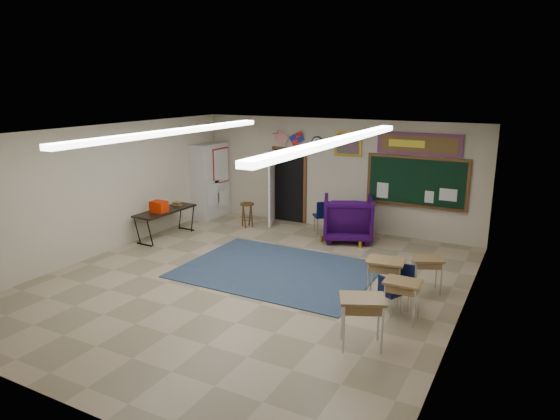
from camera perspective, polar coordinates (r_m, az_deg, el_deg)
The scene contains 25 objects.
floor at distance 10.24m, azimuth -3.43°, elevation -8.17°, with size 9.00×9.00×0.00m, color #9D896C.
back_wall at distance 13.71m, azimuth 6.36°, elevation 4.08°, with size 8.00×0.04×3.00m, color #B2A991.
front_wall at distance 6.57m, azimuth -24.80°, elevation -8.55°, with size 8.00×0.04×3.00m, color #B2A991.
left_wall at distance 12.30m, azimuth -19.66°, elevation 2.16°, with size 0.04×9.00×3.00m, color #B2A991.
right_wall at distance 8.45m, azimuth 20.26°, elevation -3.15°, with size 0.04×9.00×3.00m, color #B2A991.
ceiling at distance 9.51m, azimuth -3.69°, elevation 8.79°, with size 8.00×9.00×0.04m, color white.
area_rug at distance 10.78m, azimuth -0.28°, elevation -6.90°, with size 4.00×3.00×0.02m, color #2D3E56.
fluorescent_strips at distance 9.51m, azimuth -3.69°, elevation 8.43°, with size 3.86×6.00×0.10m, color white, non-canonical shape.
doorway at distance 14.28m, azimuth 0.48°, elevation 2.76°, with size 1.10×0.89×2.16m.
chalkboard at distance 13.04m, azimuth 15.30°, elevation 2.98°, with size 2.55×0.14×1.30m.
bulletin_board at distance 12.90m, azimuth 15.59°, elevation 7.28°, with size 2.10×0.05×0.55m.
framed_art_print at distance 13.43m, azimuth 7.80°, elevation 7.49°, with size 0.75×0.05×0.65m.
wall_clock at distance 13.77m, azimuth 4.26°, elevation 7.75°, with size 0.32×0.05×0.32m.
wall_flags at distance 14.10m, azimuth 1.04°, elevation 8.46°, with size 1.16×0.06×0.70m, color red, non-canonical shape.
storage_cabinet at distance 15.00m, azimuth -7.93°, elevation 3.34°, with size 0.59×1.25×2.20m.
wingback_armchair at distance 12.82m, azimuth 7.78°, elevation -0.95°, with size 1.21×1.25×1.14m, color #200534.
student_chair_reading at distance 13.38m, azimuth 4.84°, elevation -0.75°, with size 0.45×0.45×0.90m, color black, non-canonical shape.
student_chair_desk_a at distance 8.99m, azimuth 12.52°, elevation -9.38°, with size 0.35×0.35×0.70m, color black, non-canonical shape.
student_chair_desk_b at distance 9.22m, azimuth 13.80°, elevation -8.59°, with size 0.39×0.39×0.77m, color black, non-canonical shape.
student_desk_front_left at distance 9.41m, azimuth 11.87°, elevation -7.61°, with size 0.73×0.58×0.80m.
student_desk_front_right at distance 10.02m, azimuth 16.38°, elevation -6.90°, with size 0.70×0.64×0.69m.
student_desk_back_left at distance 7.79m, azimuth 9.32°, elevation -12.23°, with size 0.82×0.74×0.81m.
student_desk_back_right at distance 8.74m, azimuth 13.75°, elevation -9.78°, with size 0.60×0.45×0.71m.
folding_table at distance 13.28m, azimuth -12.93°, elevation -1.38°, with size 0.67×1.81×1.02m.
wooden_stool at distance 13.93m, azimuth -3.77°, elevation -0.54°, with size 0.38×0.38×0.68m.
Camera 1 is at (4.99, -8.05, 3.90)m, focal length 32.00 mm.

